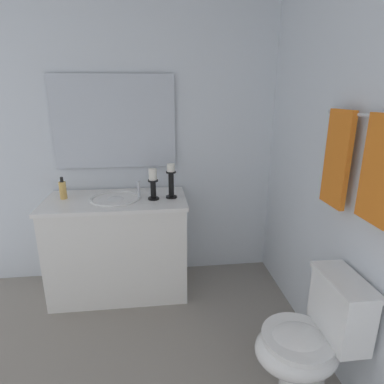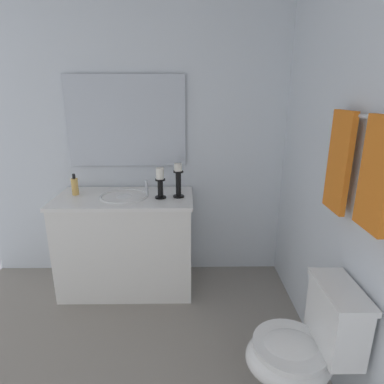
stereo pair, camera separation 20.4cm
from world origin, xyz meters
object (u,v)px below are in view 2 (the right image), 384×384
object	(u,v)px
sink_basin	(125,201)
towel_bar	(368,117)
mirror	(126,122)
towel_center	(376,175)
candle_holder_short	(160,182)
candle_holder_tall	(178,180)
soap_bottle	(75,186)
toilet	(302,351)
vanity_cabinet	(127,243)
towel_near_vanity	(339,162)

from	to	relation	value
sink_basin	towel_bar	size ratio (longest dim) A/B	0.58
mirror	towel_center	size ratio (longest dim) A/B	2.04
sink_basin	candle_holder_short	bearing A→B (deg)	82.18
sink_basin	towel_bar	bearing A→B (deg)	52.26
candle_holder_tall	soap_bottle	bearing A→B (deg)	-94.94
candle_holder_short	soap_bottle	bearing A→B (deg)	-97.85
candle_holder_short	soap_bottle	distance (m)	0.73
candle_holder_tall	towel_bar	bearing A→B (deg)	41.18
mirror	towel_center	xyz separation A→B (m)	(1.49, 1.33, -0.10)
toilet	towel_bar	bearing A→B (deg)	120.69
candle_holder_tall	towel_bar	size ratio (longest dim) A/B	0.41
sink_basin	soap_bottle	bearing A→B (deg)	-97.87
towel_bar	towel_center	world-z (taller)	towel_center
sink_basin	soap_bottle	size ratio (longest dim) A/B	2.23
soap_bottle	towel_center	bearing A→B (deg)	53.93
vanity_cabinet	towel_center	size ratio (longest dim) A/B	2.29
vanity_cabinet	towel_center	xyz separation A→B (m)	(1.21, 1.33, 0.91)
candle_holder_tall	soap_bottle	xyz separation A→B (m)	(-0.08, -0.87, -0.07)
vanity_cabinet	towel_bar	distance (m)	2.05
soap_bottle	towel_near_vanity	world-z (taller)	towel_near_vanity
soap_bottle	towel_bar	distance (m)	2.18
candle_holder_tall	towel_center	distance (m)	1.52
vanity_cabinet	toilet	world-z (taller)	vanity_cabinet
mirror	soap_bottle	distance (m)	0.69
soap_bottle	toilet	bearing A→B (deg)	51.38
mirror	soap_bottle	xyz separation A→B (m)	(0.22, -0.42, -0.51)
towel_bar	towel_center	distance (m)	0.29
candle_holder_tall	candle_holder_short	bearing A→B (deg)	-80.38
mirror	candle_holder_short	xyz separation A→B (m)	(0.32, 0.31, -0.45)
candle_holder_tall	towel_center	xyz separation A→B (m)	(1.20, 0.88, 0.34)
candle_holder_short	toilet	xyz separation A→B (m)	(1.13, 0.82, -0.61)
sink_basin	towel_near_vanity	bearing A→B (deg)	56.78
sink_basin	towel_center	bearing A→B (deg)	47.57
candle_holder_tall	towel_near_vanity	bearing A→B (deg)	45.86
candle_holder_short	mirror	bearing A→B (deg)	-136.47
sink_basin	candle_holder_short	world-z (taller)	candle_holder_short
toilet	candle_holder_short	bearing A→B (deg)	-144.09
sink_basin	candle_holder_short	size ratio (longest dim) A/B	1.60
towel_near_vanity	soap_bottle	bearing A→B (deg)	-117.99
candle_holder_tall	towel_bar	xyz separation A→B (m)	(1.03, 0.90, 0.57)
mirror	candle_holder_tall	xyz separation A→B (m)	(0.30, 0.45, -0.44)
vanity_cabinet	candle_holder_short	world-z (taller)	candle_holder_short
vanity_cabinet	candle_holder_short	bearing A→B (deg)	82.20
mirror	towel_bar	size ratio (longest dim) A/B	1.48
towel_center	towel_bar	bearing A→B (deg)	174.03
candle_holder_tall	toilet	world-z (taller)	candle_holder_tall
toilet	towel_center	distance (m)	0.99
soap_bottle	towel_center	xyz separation A→B (m)	(1.27, 1.75, 0.41)
toilet	towel_near_vanity	size ratio (longest dim) A/B	1.40
sink_basin	mirror	xyz separation A→B (m)	(-0.28, -0.00, 0.62)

